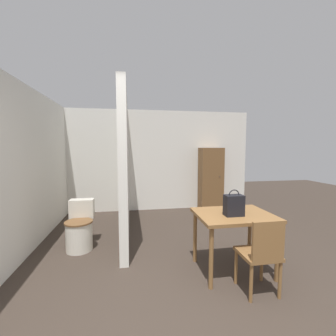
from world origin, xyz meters
The scene contains 8 objects.
wall_back centered at (0.00, 4.08, 1.25)m, with size 5.06×0.12×2.50m.
wall_left centered at (-2.09, 2.01, 1.25)m, with size 0.12×5.02×2.50m.
partition_wall centered at (-0.64, 2.66, 1.25)m, with size 0.12×2.73×2.50m.
dining_table centered at (0.73, 0.99, 0.65)m, with size 0.94×0.74×0.75m.
wooden_chair centered at (0.81, 0.50, 0.46)m, with size 0.39×0.39×0.84m.
toilet centered at (-1.34, 2.00, 0.31)m, with size 0.41×0.56×0.73m.
handbag centered at (0.69, 0.91, 0.88)m, with size 0.23×0.14×0.32m.
wooden_cabinet centered at (1.48, 3.81, 0.79)m, with size 0.57×0.41×1.57m.
Camera 1 is at (-0.56, -1.59, 1.58)m, focal length 24.00 mm.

